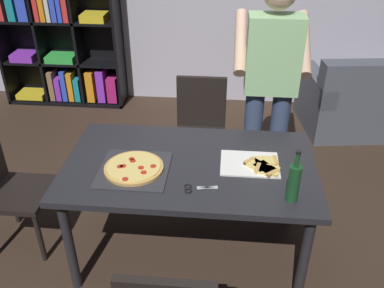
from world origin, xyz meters
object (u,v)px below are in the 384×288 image
object	(u,v)px
dining_table	(190,173)
kitchen_scissors	(195,188)
person_serving_pizza	(270,84)
wine_bottle	(294,182)
chair_far_side	(200,124)
bookshelf	(60,25)
chair_left_end	(4,183)
pepperoni_pizza_on_tray	(134,168)

from	to	relation	value
dining_table	kitchen_scissors	distance (m)	0.28
person_serving_pizza	wine_bottle	bearing A→B (deg)	-86.37
kitchen_scissors	wine_bottle	bearing A→B (deg)	-4.83
dining_table	kitchen_scissors	xyz separation A→B (m)	(0.05, -0.26, 0.08)
chair_far_side	bookshelf	size ratio (longest dim) A/B	0.46
dining_table	chair_far_side	world-z (taller)	chair_far_side
chair_left_end	kitchen_scissors	size ratio (longest dim) A/B	4.57
bookshelf	dining_table	bearing A→B (deg)	-54.44
dining_table	chair_far_side	bearing A→B (deg)	90.00
person_serving_pizza	kitchen_scissors	bearing A→B (deg)	-115.62
person_serving_pizza	wine_bottle	distance (m)	1.04
person_serving_pizza	pepperoni_pizza_on_tray	size ratio (longest dim) A/B	4.16
dining_table	chair_left_end	xyz separation A→B (m)	(-1.27, 0.00, -0.16)
chair_left_end	kitchen_scissors	xyz separation A→B (m)	(1.32, -0.26, 0.24)
chair_left_end	kitchen_scissors	distance (m)	1.37
bookshelf	wine_bottle	xyz separation A→B (m)	(2.29, -2.68, -0.05)
wine_bottle	chair_left_end	bearing A→B (deg)	170.75
bookshelf	person_serving_pizza	distance (m)	2.77
person_serving_pizza	pepperoni_pizza_on_tray	xyz separation A→B (m)	(-0.85, -0.83, -0.23)
bookshelf	pepperoni_pizza_on_tray	world-z (taller)	bookshelf
chair_far_side	wine_bottle	size ratio (longest dim) A/B	2.85
pepperoni_pizza_on_tray	wine_bottle	xyz separation A→B (m)	(0.92, -0.19, 0.10)
dining_table	person_serving_pizza	xyz separation A→B (m)	(0.52, 0.72, 0.33)
dining_table	person_serving_pizza	size ratio (longest dim) A/B	0.90
wine_bottle	person_serving_pizza	bearing A→B (deg)	93.63
chair_far_side	kitchen_scissors	distance (m)	1.23
person_serving_pizza	bookshelf	bearing A→B (deg)	143.33
chair_left_end	wine_bottle	world-z (taller)	wine_bottle
chair_left_end	bookshelf	size ratio (longest dim) A/B	0.46
dining_table	person_serving_pizza	distance (m)	0.95
chair_far_side	wine_bottle	world-z (taller)	wine_bottle
person_serving_pizza	pepperoni_pizza_on_tray	distance (m)	1.21
dining_table	chair_left_end	bearing A→B (deg)	180.00
chair_far_side	wine_bottle	distance (m)	1.42
dining_table	wine_bottle	size ratio (longest dim) A/B	4.96
pepperoni_pizza_on_tray	wine_bottle	world-z (taller)	wine_bottle
dining_table	wine_bottle	xyz separation A→B (m)	(0.59, -0.30, 0.20)
chair_left_end	person_serving_pizza	size ratio (longest dim) A/B	0.51
chair_left_end	wine_bottle	distance (m)	1.92
pepperoni_pizza_on_tray	dining_table	bearing A→B (deg)	18.06
dining_table	chair_left_end	world-z (taller)	chair_left_end
pepperoni_pizza_on_tray	kitchen_scissors	distance (m)	0.41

